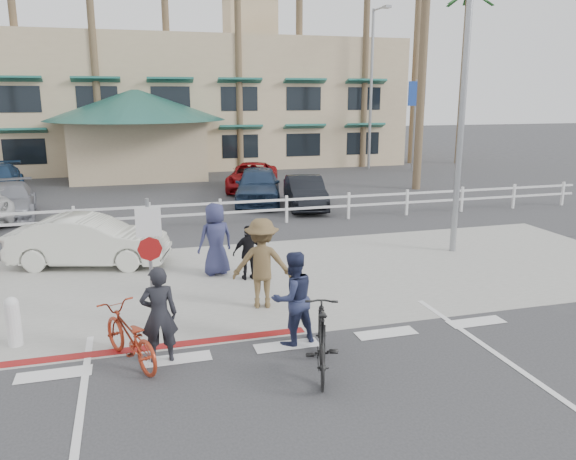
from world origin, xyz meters
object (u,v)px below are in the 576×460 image
object	(u,v)px
bike_red	(129,336)
car_white_sedan	(89,241)
sign_post	(150,257)
bike_black	(322,339)

from	to	relation	value
bike_red	car_white_sedan	xyz separation A→B (m)	(-0.96, 6.22, 0.19)
sign_post	bike_black	xyz separation A→B (m)	(2.59, -2.70, -0.86)
bike_red	bike_black	world-z (taller)	bike_black
bike_red	sign_post	bearing A→B (deg)	-131.35
bike_black	car_white_sedan	world-z (taller)	car_white_sedan
bike_black	bike_red	bearing A→B (deg)	-3.75
bike_black	car_white_sedan	xyz separation A→B (m)	(-4.02, 7.43, 0.09)
car_white_sedan	bike_red	bearing A→B (deg)	-155.86
bike_red	car_white_sedan	world-z (taller)	car_white_sedan
sign_post	bike_black	size ratio (longest dim) A/B	1.47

